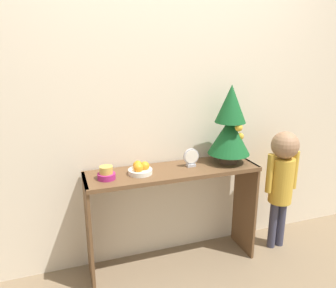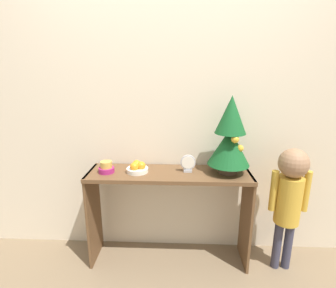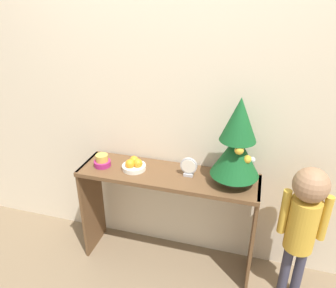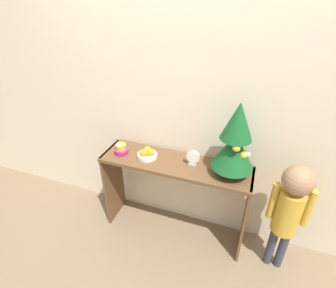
% 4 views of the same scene
% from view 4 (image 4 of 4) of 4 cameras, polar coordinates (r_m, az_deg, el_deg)
% --- Properties ---
extents(ground_plane, '(12.00, 12.00, 0.00)m').
position_cam_4_polar(ground_plane, '(2.60, -0.06, -20.58)').
color(ground_plane, '#7A664C').
extents(back_wall, '(7.00, 0.05, 2.50)m').
position_cam_4_polar(back_wall, '(2.14, 3.63, 9.42)').
color(back_wall, beige).
rests_on(back_wall, ground_plane).
extents(console_table, '(1.27, 0.35, 0.79)m').
position_cam_4_polar(console_table, '(2.28, 1.47, -7.71)').
color(console_table, brown).
rests_on(console_table, ground_plane).
extents(mini_tree, '(0.32, 0.32, 0.59)m').
position_cam_4_polar(mini_tree, '(1.95, 14.42, 0.51)').
color(mini_tree, '#4C3828').
rests_on(mini_tree, console_table).
extents(fruit_bowl, '(0.17, 0.17, 0.09)m').
position_cam_4_polar(fruit_bowl, '(2.23, -4.52, -2.14)').
color(fruit_bowl, silver).
rests_on(fruit_bowl, console_table).
extents(singing_bowl, '(0.12, 0.12, 0.09)m').
position_cam_4_polar(singing_bowl, '(2.31, -10.14, -1.17)').
color(singing_bowl, '#9E2366').
rests_on(singing_bowl, console_table).
extents(desk_clock, '(0.12, 0.04, 0.14)m').
position_cam_4_polar(desk_clock, '(2.11, 5.45, -3.09)').
color(desk_clock, '#B2B2B7').
rests_on(desk_clock, console_table).
extents(child_figure, '(0.29, 0.22, 1.01)m').
position_cam_4_polar(child_figure, '(2.16, 25.03, -12.09)').
color(child_figure, '#38384C').
rests_on(child_figure, ground_plane).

